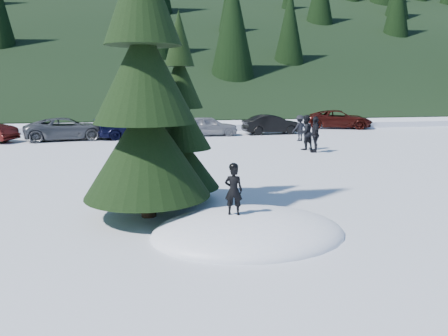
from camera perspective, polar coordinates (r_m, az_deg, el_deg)
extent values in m
plane|color=white|center=(10.11, 3.18, -8.57)|extent=(200.00, 200.00, 0.00)
ellipsoid|color=white|center=(10.11, 3.18, -8.57)|extent=(4.48, 3.52, 0.96)
cylinder|color=black|center=(11.35, -9.90, -2.85)|extent=(0.38, 0.38, 1.40)
cone|color=black|center=(11.15, -10.08, 2.61)|extent=(3.20, 3.20, 2.46)
cone|color=black|center=(11.04, -10.41, 12.20)|extent=(2.54, 2.54, 2.46)
cylinder|color=black|center=(12.81, -5.54, -2.08)|extent=(0.26, 0.26, 1.00)
cone|color=black|center=(12.68, -5.59, 0.83)|extent=(2.20, 2.20, 1.52)
cone|color=black|center=(12.53, -5.69, 6.01)|extent=(1.75, 1.75, 1.52)
cone|color=black|center=(12.49, -5.79, 11.27)|extent=(1.29, 1.29, 1.52)
cone|color=black|center=(12.55, -5.90, 16.53)|extent=(0.84, 0.84, 1.52)
imported|color=black|center=(9.75, 1.26, -2.95)|extent=(0.47, 0.38, 1.11)
imported|color=black|center=(23.08, 10.58, 4.60)|extent=(1.07, 0.97, 1.81)
imported|color=black|center=(22.28, 11.82, 4.32)|extent=(0.73, 1.13, 1.80)
imported|color=black|center=(26.66, 9.87, 5.16)|extent=(1.11, 0.80, 1.54)
imported|color=#484A4F|center=(28.40, -19.83, 4.85)|extent=(5.21, 3.02, 1.37)
imported|color=black|center=(28.21, -11.91, 5.14)|extent=(4.76, 2.90, 1.29)
imported|color=gray|center=(28.96, -2.04, 5.53)|extent=(3.87, 1.65, 1.30)
imported|color=black|center=(30.11, 6.28, 5.68)|extent=(4.06, 1.67, 1.31)
imported|color=black|center=(34.99, 14.73, 6.18)|extent=(5.50, 3.83, 1.40)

